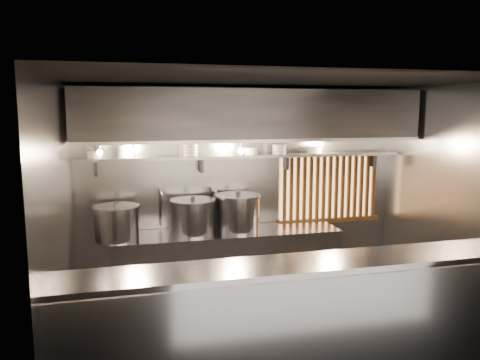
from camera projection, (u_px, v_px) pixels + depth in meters
name	position (u px, v px, depth m)	size (l,w,h in m)	color
floor	(275.00, 331.00, 5.32)	(4.50, 4.50, 0.00)	black
ceiling	(278.00, 80.00, 4.91)	(4.50, 4.50, 0.00)	black
wall_back	(243.00, 189.00, 6.56)	(4.50, 4.50, 0.00)	gray
wall_left	(58.00, 223.00, 4.58)	(3.00, 3.00, 0.00)	gray
wall_right	(453.00, 201.00, 5.66)	(3.00, 3.00, 0.00)	gray
serving_counter	(308.00, 320.00, 4.32)	(4.50, 0.56, 1.13)	#9B9BA1
cooking_bench	(228.00, 264.00, 6.27)	(3.00, 0.70, 0.90)	#9B9BA1
bowl_shelf	(246.00, 156.00, 6.31)	(4.40, 0.34, 0.04)	#9B9BA1
exhaust_hood	(250.00, 116.00, 6.02)	(4.40, 0.81, 0.65)	#2D2D30
wood_screen	(329.00, 187.00, 6.82)	(1.56, 0.09, 1.04)	#FFB972
faucet_left	(161.00, 201.00, 6.16)	(0.04, 0.30, 0.50)	silver
faucet_right	(213.00, 199.00, 6.33)	(0.04, 0.30, 0.50)	silver
heat_lamp	(97.00, 147.00, 5.38)	(0.25, 0.35, 0.20)	#9B9BA1
pendant_bulb	(241.00, 151.00, 6.16)	(0.09, 0.09, 0.19)	#2D2D30
stock_pot_left	(117.00, 223.00, 5.78)	(0.59, 0.59, 0.47)	#9B9BA1
stock_pot_mid	(193.00, 216.00, 6.07)	(0.62, 0.62, 0.49)	#9B9BA1
stock_pot_right	(238.00, 212.00, 6.22)	(0.64, 0.64, 0.53)	#9B9BA1
bowl_stack_0	(95.00, 154.00, 5.83)	(0.20, 0.20, 0.09)	white
bowl_stack_1	(126.00, 151.00, 5.92)	(0.22, 0.22, 0.17)	white
bowl_stack_2	(191.00, 149.00, 6.12)	(0.20, 0.20, 0.17)	white
bowl_stack_3	(251.00, 151.00, 6.32)	(0.20, 0.20, 0.09)	white
bowl_stack_4	(279.00, 149.00, 6.41)	(0.20, 0.20, 0.13)	white
bowl_stack_5	(314.00, 150.00, 6.54)	(0.22, 0.22, 0.09)	white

